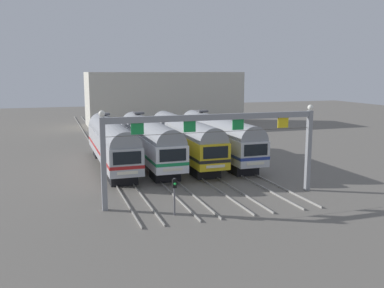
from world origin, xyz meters
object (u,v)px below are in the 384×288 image
yard_signal_mast (174,189)px  commuter_train_silver (218,136)px  commuter_train_white (149,139)px  catenary_gantry (214,133)px  commuter_train_yellow (184,138)px  commuter_train_stainless (111,141)px

yard_signal_mast → commuter_train_silver: bearing=59.3°
commuter_train_silver → yard_signal_mast: 18.71m
commuter_train_white → catenary_gantry: bearing=-82.0°
commuter_train_yellow → yard_signal_mast: 17.07m
commuter_train_stainless → yard_signal_mast: (1.91, -16.07, -0.89)m
commuter_train_stainless → commuter_train_yellow: 7.63m
commuter_train_stainless → commuter_train_yellow: bearing=-0.0°
commuter_train_silver → catenary_gantry: bearing=-113.0°
commuter_train_stainless → yard_signal_mast: bearing=-83.2°
commuter_train_silver → yard_signal_mast: commuter_train_silver is taller
commuter_train_stainless → commuter_train_white: 3.82m
commuter_train_yellow → catenary_gantry: bearing=-98.0°
commuter_train_white → yard_signal_mast: (-1.91, -16.07, -0.89)m
commuter_train_white → commuter_train_silver: 7.63m
commuter_train_stainless → commuter_train_silver: (11.45, 0.00, 0.00)m
commuter_train_stainless → catenary_gantry: catenary_gantry is taller
commuter_train_white → commuter_train_yellow: bearing=-0.1°
catenary_gantry → commuter_train_stainless: bearing=113.0°
catenary_gantry → yard_signal_mast: catenary_gantry is taller
commuter_train_white → commuter_train_yellow: size_ratio=1.00×
commuter_train_white → catenary_gantry: (1.91, -13.50, 2.39)m
commuter_train_yellow → catenary_gantry: size_ratio=1.08×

